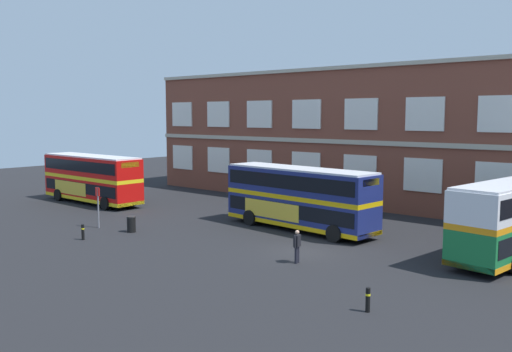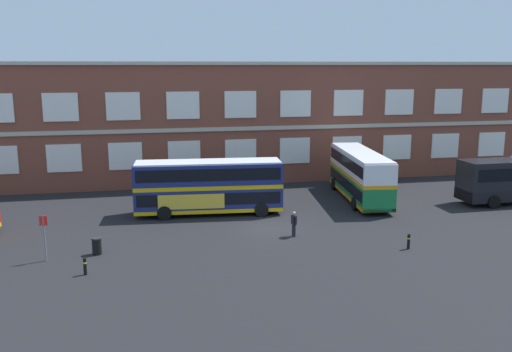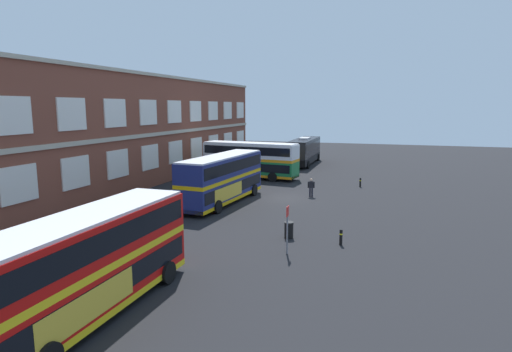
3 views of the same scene
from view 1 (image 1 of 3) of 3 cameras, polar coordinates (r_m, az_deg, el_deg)
name	(u,v)px [view 1 (image 1 of 3)]	position (r m, az deg, el deg)	size (l,w,h in m)	color
ground_plane	(324,245)	(32.46, 7.07, -7.05)	(120.00, 120.00, 0.00)	black
brick_terminal_building	(446,140)	(45.60, 19.00, 3.56)	(57.55, 8.19, 11.40)	brown
double_decker_near	(92,178)	(48.93, -16.61, -0.20)	(11.02, 2.92, 4.07)	red
double_decker_middle	(299,197)	(36.07, 4.47, -2.20)	(11.17, 3.52, 4.07)	navy
waiting_passenger	(297,245)	(28.20, 4.26, -7.12)	(0.31, 0.64, 1.70)	black
bus_stand_flag	(98,203)	(38.12, -15.99, -2.74)	(0.44, 0.10, 2.70)	slate
station_litter_bin	(131,224)	(36.36, -12.75, -4.87)	(0.60, 0.60, 1.03)	black
safety_bollard_west	(368,299)	(21.93, 11.48, -12.38)	(0.19, 0.19, 0.95)	black
safety_bollard_east	(83,232)	(34.90, -17.44, -5.52)	(0.19, 0.19, 0.95)	black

